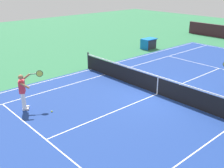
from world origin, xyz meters
The scene contains 7 objects.
ground_plane centered at (0.00, 0.00, 0.00)m, with size 60.00×60.00×0.00m, color #2D7247.
court_slab centered at (0.00, 0.00, 0.00)m, with size 24.20×11.40×0.00m, color navy.
court_line_markings centered at (0.00, 0.00, 0.00)m, with size 23.85×11.05×0.01m.
tennis_net centered at (0.00, 0.00, 0.49)m, with size 0.10×11.70×1.08m.
tennis_player_near centered at (5.81, -2.91, 0.93)m, with size 1.18×0.75×1.70m.
tennis_ball centered at (5.09, -1.82, 0.03)m, with size 0.07×0.07×0.07m, color #CCE01E.
equipment_cart_tarped centered at (-7.10, -6.75, 0.44)m, with size 1.25×0.84×0.85m.
Camera 1 is at (10.38, 8.06, 5.54)m, focal length 43.90 mm.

